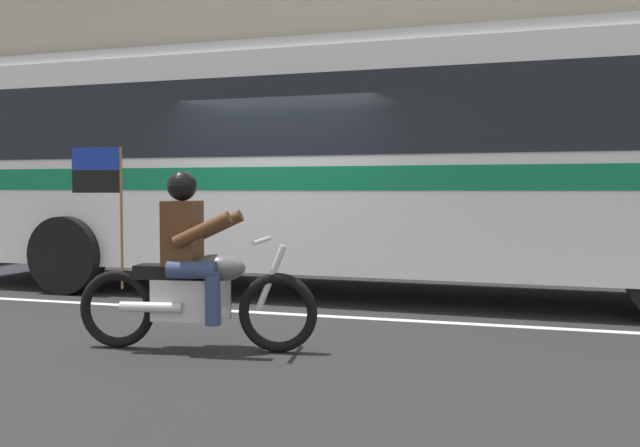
% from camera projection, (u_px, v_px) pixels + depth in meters
% --- Properties ---
extents(ground_plane, '(60.00, 60.00, 0.00)m').
position_uv_depth(ground_plane, '(275.00, 305.00, 8.86)').
color(ground_plane, black).
extents(sidewalk_curb, '(28.00, 3.80, 0.15)m').
position_uv_depth(sidewalk_curb, '(371.00, 259.00, 13.72)').
color(sidewalk_curb, '#B7B2A8').
rests_on(sidewalk_curb, ground_plane).
extents(lane_center_stripe, '(26.60, 0.14, 0.01)m').
position_uv_depth(lane_center_stripe, '(257.00, 312.00, 8.28)').
color(lane_center_stripe, silver).
rests_on(lane_center_stripe, ground_plane).
extents(transit_bus, '(12.75, 2.96, 3.22)m').
position_uv_depth(transit_bus, '(374.00, 152.00, 9.62)').
color(transit_bus, silver).
rests_on(transit_bus, ground_plane).
extents(motorcycle_with_rider, '(2.17, 0.72, 1.78)m').
position_uv_depth(motorcycle_with_rider, '(193.00, 274.00, 6.36)').
color(motorcycle_with_rider, black).
rests_on(motorcycle_with_rider, ground_plane).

